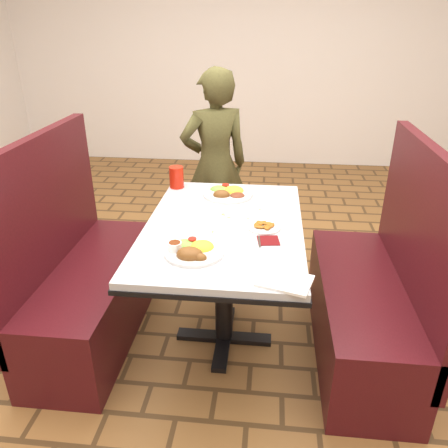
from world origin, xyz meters
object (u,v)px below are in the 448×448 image
at_px(diner_person, 215,166).
at_px(red_tumbler, 176,177).
at_px(plantain_plate, 264,227).
at_px(booth_bench_right, 371,301).
at_px(booth_bench_left, 86,284).
at_px(near_dinner_plate, 193,248).
at_px(far_dinner_plate, 228,191).
at_px(dining_table, 224,241).

xyz_separation_m(diner_person, red_tumbler, (-0.16, -0.59, 0.11)).
bearing_deg(plantain_plate, booth_bench_right, 2.94).
distance_m(booth_bench_left, near_dinner_plate, 0.89).
bearing_deg(far_dinner_plate, booth_bench_left, -152.63).
height_order(dining_table, plantain_plate, plantain_plate).
distance_m(plantain_plate, red_tumbler, 0.77).
bearing_deg(diner_person, booth_bench_right, 108.68).
xyz_separation_m(booth_bench_left, near_dinner_plate, (0.69, -0.33, 0.45)).
bearing_deg(near_dinner_plate, booth_bench_left, 154.82).
height_order(far_dinner_plate, plantain_plate, far_dinner_plate).
height_order(booth_bench_right, near_dinner_plate, booth_bench_right).
relative_size(near_dinner_plate, red_tumbler, 2.05).
xyz_separation_m(near_dinner_plate, red_tumbler, (-0.24, 0.83, 0.04)).
height_order(booth_bench_left, near_dinner_plate, booth_bench_left).
xyz_separation_m(diner_person, near_dinner_plate, (0.08, -1.42, 0.07)).
relative_size(booth_bench_left, booth_bench_right, 1.00).
height_order(booth_bench_left, plantain_plate, booth_bench_left).
relative_size(booth_bench_right, far_dinner_plate, 4.09).
bearing_deg(plantain_plate, red_tumbler, 136.26).
xyz_separation_m(dining_table, diner_person, (-0.19, 1.10, 0.05)).
bearing_deg(booth_bench_right, red_tumbler, 156.36).
bearing_deg(red_tumbler, far_dinner_plate, -16.75).
relative_size(dining_table, diner_person, 0.86).
relative_size(booth_bench_right, plantain_plate, 7.29).
height_order(booth_bench_left, red_tumbler, booth_bench_left).
distance_m(dining_table, near_dinner_plate, 0.36).
bearing_deg(near_dinner_plate, diner_person, 93.26).
relative_size(dining_table, far_dinner_plate, 4.13).
height_order(dining_table, near_dinner_plate, near_dinner_plate).
height_order(dining_table, diner_person, diner_person).
bearing_deg(diner_person, far_dinner_plate, 80.34).
relative_size(diner_person, far_dinner_plate, 4.82).
bearing_deg(near_dinner_plate, dining_table, 71.95).
bearing_deg(dining_table, near_dinner_plate, -108.05).
height_order(booth_bench_left, far_dinner_plate, booth_bench_left).
distance_m(dining_table, booth_bench_right, 0.86).
height_order(diner_person, red_tumbler, diner_person).
xyz_separation_m(far_dinner_plate, plantain_plate, (0.23, -0.43, -0.02)).
height_order(booth_bench_right, plantain_plate, booth_bench_right).
height_order(booth_bench_right, diner_person, diner_person).
relative_size(booth_bench_right, red_tumbler, 9.06).
height_order(diner_person, far_dinner_plate, diner_person).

